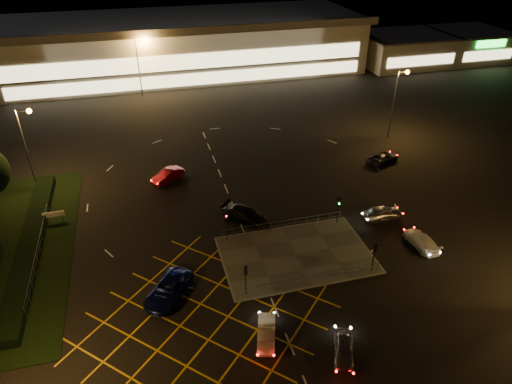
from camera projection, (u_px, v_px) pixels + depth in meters
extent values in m
plane|color=black|center=(270.00, 246.00, 45.51)|extent=(180.00, 180.00, 0.00)
cube|color=#4C4944|center=(296.00, 255.00, 44.28)|extent=(14.00, 9.00, 0.12)
cube|color=black|center=(31.00, 243.00, 45.11)|extent=(2.00, 26.00, 1.00)
cube|color=beige|center=(185.00, 46.00, 93.90)|extent=(70.00, 25.00, 10.00)
cube|color=slate|center=(183.00, 19.00, 91.17)|extent=(72.00, 26.50, 0.60)
cube|color=#FFEAA5|center=(194.00, 62.00, 83.57)|extent=(66.00, 0.20, 3.00)
cube|color=#FFEAA5|center=(195.00, 79.00, 85.25)|extent=(66.00, 0.20, 2.20)
cube|color=beige|center=(403.00, 50.00, 98.51)|extent=(18.00, 14.00, 6.00)
cube|color=slate|center=(406.00, 35.00, 96.86)|extent=(18.80, 14.80, 0.40)
cube|color=#FFEAA5|center=(421.00, 61.00, 92.92)|extent=(15.30, 0.20, 2.00)
cube|color=beige|center=(467.00, 45.00, 102.04)|extent=(14.00, 14.00, 6.00)
cube|color=slate|center=(471.00, 31.00, 100.39)|extent=(14.80, 14.80, 0.40)
cube|color=#FFEAA5|center=(488.00, 55.00, 96.45)|extent=(11.90, 0.20, 2.00)
cube|color=#19E533|center=(491.00, 44.00, 95.11)|extent=(7.00, 0.30, 1.40)
cylinder|color=slate|center=(27.00, 151.00, 52.41)|extent=(0.20, 0.20, 10.00)
cylinder|color=slate|center=(22.00, 111.00, 50.05)|extent=(1.40, 0.12, 0.12)
sphere|color=orange|center=(29.00, 111.00, 50.23)|extent=(0.56, 0.56, 0.56)
cylinder|color=slate|center=(393.00, 106.00, 64.64)|extent=(0.20, 0.20, 10.00)
cylinder|color=slate|center=(403.00, 72.00, 62.28)|extent=(1.40, 0.12, 0.12)
sphere|color=orange|center=(408.00, 72.00, 62.46)|extent=(0.56, 0.56, 0.56)
cylinder|color=slate|center=(139.00, 68.00, 80.18)|extent=(0.20, 0.20, 10.00)
cylinder|color=slate|center=(139.00, 40.00, 77.82)|extent=(1.40, 0.12, 0.12)
sphere|color=orange|center=(143.00, 40.00, 78.00)|extent=(0.56, 0.56, 0.56)
cylinder|color=slate|center=(344.00, 50.00, 90.64)|extent=(0.20, 0.20, 10.00)
cylinder|color=slate|center=(350.00, 25.00, 88.28)|extent=(1.40, 0.12, 0.12)
sphere|color=orange|center=(353.00, 25.00, 88.46)|extent=(0.56, 0.56, 0.56)
cylinder|color=black|center=(246.00, 281.00, 38.84)|extent=(0.10, 0.10, 3.00)
cube|color=black|center=(246.00, 270.00, 38.22)|extent=(0.28, 0.18, 0.90)
sphere|color=#19FF33|center=(245.00, 269.00, 38.32)|extent=(0.16, 0.16, 0.16)
cylinder|color=black|center=(374.00, 258.00, 41.49)|extent=(0.10, 0.10, 3.00)
cube|color=black|center=(375.00, 247.00, 40.86)|extent=(0.28, 0.18, 0.90)
sphere|color=#19FF33|center=(375.00, 246.00, 40.97)|extent=(0.16, 0.16, 0.16)
cylinder|color=black|center=(227.00, 228.00, 45.43)|extent=(0.10, 0.10, 3.00)
cube|color=black|center=(226.00, 218.00, 44.80)|extent=(0.28, 0.18, 0.90)
sphere|color=#FF0C0C|center=(226.00, 219.00, 44.69)|extent=(0.16, 0.16, 0.16)
cylinder|color=black|center=(338.00, 210.00, 48.07)|extent=(0.10, 0.10, 3.00)
cube|color=black|center=(339.00, 201.00, 47.44)|extent=(0.28, 0.18, 0.90)
sphere|color=#19FF33|center=(339.00, 201.00, 47.34)|extent=(0.16, 0.16, 0.16)
imported|color=#A7A9AE|center=(344.00, 349.00, 34.04)|extent=(2.74, 3.92, 1.24)
imported|color=silver|center=(266.00, 333.00, 35.30)|extent=(2.41, 4.06, 1.26)
imported|color=#0D1552|center=(168.00, 290.00, 39.20)|extent=(5.14, 5.95, 1.52)
imported|color=black|center=(245.00, 215.00, 48.92)|extent=(5.26, 5.18, 1.52)
imported|color=#9D9EA3|center=(383.00, 213.00, 49.23)|extent=(4.34, 1.77, 1.47)
imported|color=maroon|center=(168.00, 175.00, 56.32)|extent=(4.41, 3.74, 1.43)
imported|color=black|center=(383.00, 158.00, 60.43)|extent=(5.13, 3.74, 1.30)
imported|color=silver|center=(421.00, 241.00, 45.21)|extent=(2.07, 4.59, 1.31)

